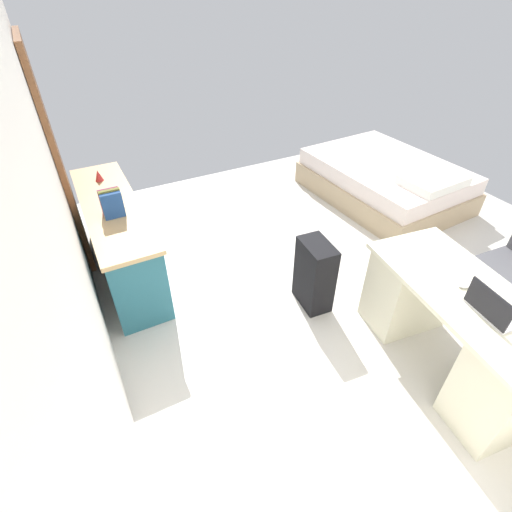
{
  "coord_description": "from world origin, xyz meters",
  "views": [
    {
      "loc": [
        -2.11,
        2.11,
        2.49
      ],
      "look_at": [
        0.05,
        0.98,
        0.6
      ],
      "focal_mm": 27.02,
      "sensor_mm": 36.0,
      "label": 1
    }
  ],
  "objects_px": {
    "suitcase_black": "(314,275)",
    "computer_mouse": "(465,285)",
    "desk": "(454,329)",
    "bed": "(385,181)",
    "laptop": "(493,309)",
    "figurine_small": "(98,175)",
    "credenza": "(119,238)"
  },
  "relations": [
    {
      "from": "desk",
      "to": "suitcase_black",
      "type": "bearing_deg",
      "value": 26.11
    },
    {
      "from": "computer_mouse",
      "to": "desk",
      "type": "bearing_deg",
      "value": 171.42
    },
    {
      "from": "credenza",
      "to": "suitcase_black",
      "type": "xyz_separation_m",
      "value": [
        -1.25,
        -1.39,
        -0.05
      ]
    },
    {
      "from": "bed",
      "to": "suitcase_black",
      "type": "bearing_deg",
      "value": 122.03
    },
    {
      "from": "bed",
      "to": "computer_mouse",
      "type": "bearing_deg",
      "value": 147.05
    },
    {
      "from": "bed",
      "to": "computer_mouse",
      "type": "height_order",
      "value": "computer_mouse"
    },
    {
      "from": "bed",
      "to": "computer_mouse",
      "type": "relative_size",
      "value": 19.7
    },
    {
      "from": "credenza",
      "to": "laptop",
      "type": "bearing_deg",
      "value": -143.33
    },
    {
      "from": "desk",
      "to": "laptop",
      "type": "xyz_separation_m",
      "value": [
        -0.19,
        0.06,
        0.4
      ]
    },
    {
      "from": "suitcase_black",
      "to": "laptop",
      "type": "height_order",
      "value": "laptop"
    },
    {
      "from": "desk",
      "to": "laptop",
      "type": "relative_size",
      "value": 4.5
    },
    {
      "from": "desk",
      "to": "figurine_small",
      "type": "height_order",
      "value": "figurine_small"
    },
    {
      "from": "credenza",
      "to": "bed",
      "type": "height_order",
      "value": "credenza"
    },
    {
      "from": "desk",
      "to": "computer_mouse",
      "type": "relative_size",
      "value": 15.14
    },
    {
      "from": "laptop",
      "to": "computer_mouse",
      "type": "height_order",
      "value": "laptop"
    },
    {
      "from": "desk",
      "to": "credenza",
      "type": "height_order",
      "value": "credenza"
    },
    {
      "from": "desk",
      "to": "suitcase_black",
      "type": "xyz_separation_m",
      "value": [
        1.02,
        0.5,
        -0.06
      ]
    },
    {
      "from": "bed",
      "to": "laptop",
      "type": "distance_m",
      "value": 2.86
    },
    {
      "from": "credenza",
      "to": "figurine_small",
      "type": "bearing_deg",
      "value": 0.17
    },
    {
      "from": "suitcase_black",
      "to": "computer_mouse",
      "type": "relative_size",
      "value": 6.45
    },
    {
      "from": "desk",
      "to": "suitcase_black",
      "type": "relative_size",
      "value": 2.35
    },
    {
      "from": "credenza",
      "to": "computer_mouse",
      "type": "xyz_separation_m",
      "value": [
        -2.2,
        -1.9,
        0.38
      ]
    },
    {
      "from": "credenza",
      "to": "laptop",
      "type": "relative_size",
      "value": 5.35
    },
    {
      "from": "desk",
      "to": "laptop",
      "type": "bearing_deg",
      "value": 163.31
    },
    {
      "from": "computer_mouse",
      "to": "figurine_small",
      "type": "height_order",
      "value": "figurine_small"
    },
    {
      "from": "suitcase_black",
      "to": "laptop",
      "type": "relative_size",
      "value": 1.92
    },
    {
      "from": "bed",
      "to": "suitcase_black",
      "type": "height_order",
      "value": "suitcase_black"
    },
    {
      "from": "desk",
      "to": "bed",
      "type": "distance_m",
      "value": 2.62
    },
    {
      "from": "suitcase_black",
      "to": "figurine_small",
      "type": "distance_m",
      "value": 2.3
    },
    {
      "from": "suitcase_black",
      "to": "computer_mouse",
      "type": "xyz_separation_m",
      "value": [
        -0.95,
        -0.52,
        0.43
      ]
    },
    {
      "from": "credenza",
      "to": "figurine_small",
      "type": "relative_size",
      "value": 16.36
    },
    {
      "from": "suitcase_black",
      "to": "figurine_small",
      "type": "height_order",
      "value": "figurine_small"
    }
  ]
}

